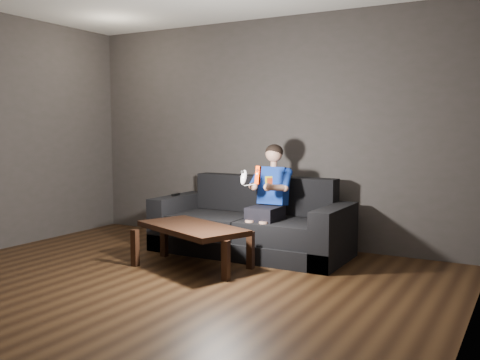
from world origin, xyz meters
The scene contains 9 objects.
floor centered at (0.00, 0.00, 0.00)m, with size 5.00×5.00×0.00m, color black.
back_wall centered at (0.00, 2.50, 1.35)m, with size 5.00×0.04×2.70m, color #3A3733.
right_wall centered at (2.50, 0.00, 1.35)m, with size 0.04×5.00×2.70m, color #3A3733.
sofa centered at (0.11, 1.88, 0.27)m, with size 2.17×0.94×0.84m.
child centered at (0.36, 1.82, 0.72)m, with size 0.46×0.57×1.13m.
wii_remote_red centered at (0.45, 1.39, 0.93)m, with size 0.04×0.07×0.19m.
nunchuk_white centered at (0.28, 1.39, 0.90)m, with size 0.08×0.11×0.16m.
wii_remote_black centered at (-0.87, 1.80, 0.61)m, with size 0.06×0.15×0.03m.
coffee_table centered at (-0.11, 1.02, 0.37)m, with size 1.31×0.98×0.43m.
Camera 1 is at (2.88, -3.33, 1.39)m, focal length 40.00 mm.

